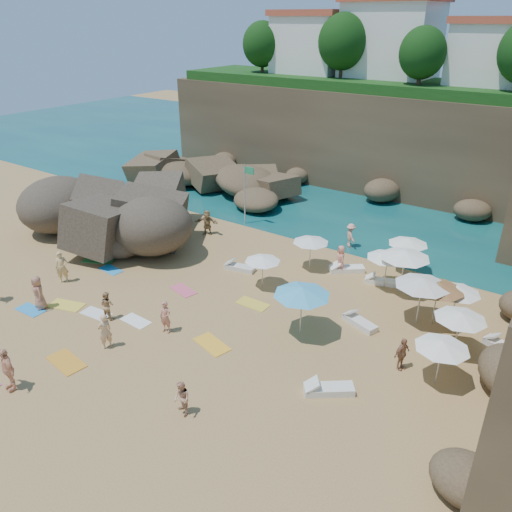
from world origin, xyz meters
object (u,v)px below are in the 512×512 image
Objects in this scene: person_stand_6 at (105,331)px; person_stand_4 at (341,259)px; rock_outcrop at (119,236)px; parasol_2 at (408,241)px; flag_pole at (246,187)px; parasol_0 at (388,255)px; parasol_1 at (423,282)px; person_stand_5 at (207,222)px; person_stand_1 at (107,305)px; person_stand_3 at (402,354)px; person_stand_2 at (351,236)px; lounger_0 at (240,268)px; person_stand_0 at (62,267)px.

person_stand_4 is at bearing 171.21° from person_stand_6.
parasol_2 is (17.66, 6.02, 1.95)m from rock_outcrop.
parasol_0 is (11.67, -3.20, -0.80)m from flag_pole.
parasol_1 is at bearing -42.81° from parasol_0.
parasol_0 reaches higher than parasol_2.
parasol_1 reaches higher than person_stand_5.
parasol_0 reaches higher than person_stand_6.
person_stand_1 is at bearing -132.67° from parasol_0.
rock_outcrop reaches higher than person_stand_6.
person_stand_4 is (-6.08, 6.59, 0.08)m from person_stand_3.
person_stand_2 is at bearing 4.36° from flag_pole.
person_stand_5 is at bearing 38.99° from rock_outcrop.
parasol_0 is at bearing -137.91° from person_stand_1.
person_stand_1 is 0.89× the size of person_stand_4.
lounger_0 is 1.14× the size of person_stand_2.
rock_outcrop is 9.31m from flag_pole.
person_stand_2 reaches higher than person_stand_1.
flag_pole is at bearing 111.46° from lounger_0.
parasol_0 reaches higher than person_stand_5.
parasol_0 is at bearing -23.87° from person_stand_5.
parasol_2 reaches higher than person_stand_3.
parasol_1 is at bearing 29.91° from person_stand_3.
flag_pole is 17.81m from person_stand_3.
rock_outcrop reaches higher than person_stand_2.
rock_outcrop is at bearing -168.30° from parasol_0.
person_stand_4 is at bearing 14.90° from rock_outcrop.
flag_pole is at bearing 176.26° from parasol_2.
person_stand_1 is 13.93m from person_stand_3.
rock_outcrop is 17.87m from parasol_0.
person_stand_1 is (7.46, -7.18, 0.74)m from rock_outcrop.
rock_outcrop is 4.03× the size of parasol_0.
person_stand_6 is (-8.36, -14.84, -1.09)m from parasol_2.
person_stand_5 reaches higher than person_stand_3.
parasol_0 is 3.05m from person_stand_4.
person_stand_2 is at bearing 135.41° from parasol_0.
rock_outcrop is 9.68m from lounger_0.
flag_pole is at bearing 49.92° from rock_outcrop.
person_stand_2 is at bearing 179.11° from person_stand_6.
person_stand_2 is (11.06, 13.53, -0.13)m from person_stand_0.
flag_pole reaches higher than parasol_2.
parasol_1 is 6.27m from person_stand_4.
person_stand_1 is 13.15m from person_stand_4.
flag_pole reaches higher than person_stand_6.
parasol_1 is 15.16m from person_stand_1.
person_stand_2 is (-3.85, 3.80, -1.16)m from parasol_0.
parasol_2 is (-2.38, 4.87, -0.30)m from parasol_1.
person_stand_2 is 1.06× the size of person_stand_3.
person_stand_3 is at bearing 168.42° from person_stand_2.
person_stand_6 is (3.57, -15.62, -1.90)m from flag_pole.
flag_pole is 15.39m from parasol_1.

